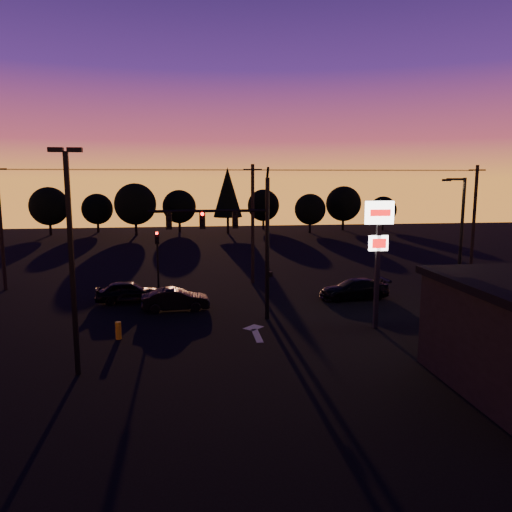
{
  "coord_description": "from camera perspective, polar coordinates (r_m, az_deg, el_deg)",
  "views": [
    {
      "loc": [
        -2.95,
        -23.3,
        7.99
      ],
      "look_at": [
        1.0,
        5.0,
        3.5
      ],
      "focal_mm": 35.0,
      "sensor_mm": 36.0,
      "label": 1
    }
  ],
  "objects": [
    {
      "name": "pylon_sign",
      "position": [
        26.9,
        13.83,
        2.1
      ],
      "size": [
        1.5,
        0.28,
        6.8
      ],
      "color": "black",
      "rests_on": "ground"
    },
    {
      "name": "parking_lot_light",
      "position": [
        20.98,
        -20.4,
        0.92
      ],
      "size": [
        1.25,
        0.3,
        9.14
      ],
      "color": "black",
      "rests_on": "ground"
    },
    {
      "name": "tree_6",
      "position": [
        73.67,
        6.21,
        5.33
      ],
      "size": [
        4.54,
        4.54,
        5.71
      ],
      "color": "black",
      "rests_on": "ground"
    },
    {
      "name": "utility_pole_1",
      "position": [
        37.78,
        -0.38,
        3.77
      ],
      "size": [
        1.4,
        0.26,
        9.0
      ],
      "color": "black",
      "rests_on": "ground"
    },
    {
      "name": "secondary_signal",
      "position": [
        35.22,
        -11.19,
        0.39
      ],
      "size": [
        0.3,
        0.31,
        4.35
      ],
      "color": "black",
      "rests_on": "ground"
    },
    {
      "name": "tree_8",
      "position": [
        79.33,
        14.32,
        5.13
      ],
      "size": [
        4.12,
        4.12,
        5.19
      ],
      "color": "black",
      "rests_on": "ground"
    },
    {
      "name": "tree_3",
      "position": [
        75.43,
        -8.77,
        5.59
      ],
      "size": [
        4.95,
        4.95,
        6.22
      ],
      "color": "black",
      "rests_on": "ground"
    },
    {
      "name": "ground",
      "position": [
        24.81,
        -0.7,
        -9.86
      ],
      "size": [
        120.0,
        120.0,
        0.0
      ],
      "primitive_type": "plane",
      "color": "black",
      "rests_on": "ground"
    },
    {
      "name": "car_right",
      "position": [
        33.88,
        11.13,
        -3.72
      ],
      "size": [
        4.71,
        2.1,
        1.34
      ],
      "primitive_type": "imported",
      "rotation": [
        0.0,
        0.0,
        -1.52
      ],
      "color": "black",
      "rests_on": "ground"
    },
    {
      "name": "traffic_signal_mast",
      "position": [
        27.61,
        -1.97,
        2.58
      ],
      "size": [
        6.79,
        0.52,
        8.58
      ],
      "color": "black",
      "rests_on": "ground"
    },
    {
      "name": "tree_4",
      "position": [
        72.58,
        -3.26,
        7.28
      ],
      "size": [
        4.18,
        4.18,
        9.5
      ],
      "color": "black",
      "rests_on": "ground"
    },
    {
      "name": "car_left",
      "position": [
        33.36,
        -14.37,
        -3.97
      ],
      "size": [
        4.25,
        1.96,
        1.41
      ],
      "primitive_type": "imported",
      "rotation": [
        0.0,
        0.0,
        1.64
      ],
      "color": "black",
      "rests_on": "ground"
    },
    {
      "name": "suv_parked",
      "position": [
        25.7,
        23.92,
        -8.46
      ],
      "size": [
        3.24,
        5.04,
        1.29
      ],
      "primitive_type": "imported",
      "rotation": [
        0.0,
        0.0,
        0.25
      ],
      "color": "black",
      "rests_on": "ground"
    },
    {
      "name": "tree_5",
      "position": [
        78.33,
        0.85,
        5.82
      ],
      "size": [
        4.95,
        4.95,
        6.22
      ],
      "color": "black",
      "rests_on": "ground"
    },
    {
      "name": "streetlight",
      "position": [
        33.56,
        22.28,
        2.16
      ],
      "size": [
        1.55,
        0.35,
        8.0
      ],
      "color": "black",
      "rests_on": "ground"
    },
    {
      "name": "tree_7",
      "position": [
        78.16,
        9.97,
        5.91
      ],
      "size": [
        5.36,
        5.36,
        6.74
      ],
      "color": "black",
      "rests_on": "ground"
    },
    {
      "name": "lane_arrow",
      "position": [
        26.44,
        -0.08,
        -8.65
      ],
      "size": [
        1.2,
        3.1,
        0.01
      ],
      "color": "beige",
      "rests_on": "ground"
    },
    {
      "name": "tree_1",
      "position": [
        77.54,
        -17.69,
        5.14
      ],
      "size": [
        4.54,
        4.54,
        5.71
      ],
      "color": "black",
      "rests_on": "ground"
    },
    {
      "name": "tree_2",
      "position": [
        71.74,
        -13.64,
        5.78
      ],
      "size": [
        5.77,
        5.78,
        7.26
      ],
      "color": "black",
      "rests_on": "ground"
    },
    {
      "name": "utility_pole_0",
      "position": [
        39.67,
        -27.16,
        3.03
      ],
      "size": [
        1.4,
        0.26,
        9.0
      ],
      "color": "black",
      "rests_on": "ground"
    },
    {
      "name": "car_mid",
      "position": [
        30.8,
        -9.18,
        -4.93
      ],
      "size": [
        4.15,
        1.66,
        1.34
      ],
      "primitive_type": "imported",
      "rotation": [
        0.0,
        0.0,
        1.63
      ],
      "color": "black",
      "rests_on": "ground"
    },
    {
      "name": "power_wires",
      "position": [
        37.63,
        -0.39,
        9.81
      ],
      "size": [
        36.0,
        1.22,
        0.07
      ],
      "color": "black",
      "rests_on": "ground"
    },
    {
      "name": "tree_0",
      "position": [
        75.84,
        -22.58,
        5.27
      ],
      "size": [
        5.36,
        5.36,
        6.74
      ],
      "color": "black",
      "rests_on": "ground"
    },
    {
      "name": "utility_pole_2",
      "position": [
        43.93,
        23.64,
        3.74
      ],
      "size": [
        1.4,
        0.26,
        9.0
      ],
      "color": "black",
      "rests_on": "ground"
    },
    {
      "name": "bollard",
      "position": [
        26.1,
        -15.45,
        -8.21
      ],
      "size": [
        0.29,
        0.29,
        0.88
      ],
      "primitive_type": "cylinder",
      "color": "#C18C0D",
      "rests_on": "ground"
    }
  ]
}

